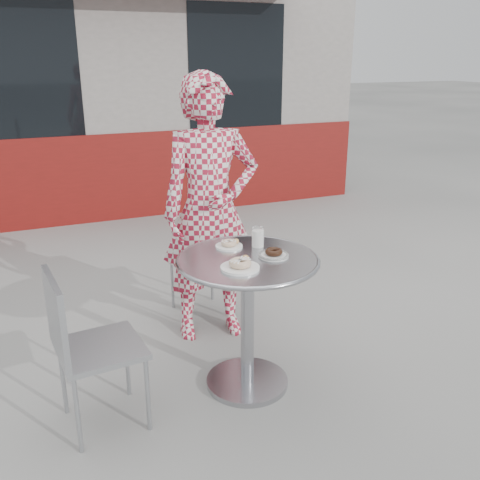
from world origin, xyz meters
name	(u,v)px	position (x,y,z in m)	size (l,w,h in m)	color
ground	(251,378)	(0.00, 0.00, 0.00)	(60.00, 60.00, 0.00)	gray
storefront	(93,81)	(0.00, 5.56, 1.49)	(6.02, 4.55, 3.00)	gray
bistro_table	(248,291)	(-0.04, -0.04, 0.60)	(0.79, 0.79, 0.79)	#B0B0B5
chair_far	(201,282)	(0.01, 0.94, 0.25)	(0.40, 0.41, 0.80)	#A1A4A9
chair_left	(101,378)	(-0.87, -0.07, 0.26)	(0.45, 0.45, 0.86)	#A1A4A9
seated_person	(210,211)	(-0.01, 0.64, 0.87)	(0.64, 0.42, 1.75)	maroon
plate_far	(229,244)	(-0.07, 0.16, 0.81)	(0.16, 0.16, 0.04)	white
plate_near	(240,265)	(-0.14, -0.17, 0.81)	(0.20, 0.20, 0.05)	white
plate_checker	(274,254)	(0.10, -0.07, 0.81)	(0.17, 0.17, 0.04)	white
milk_cup	(258,238)	(0.08, 0.10, 0.85)	(0.07, 0.07, 0.12)	white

